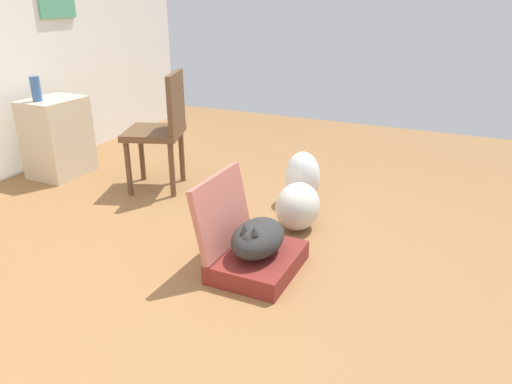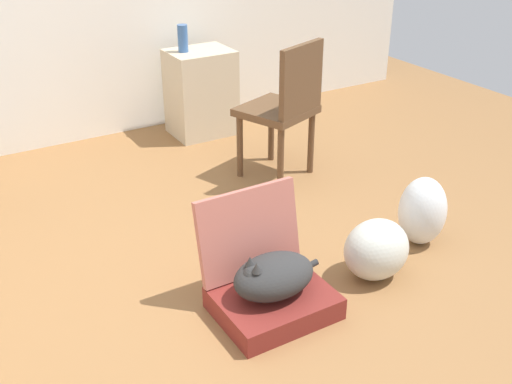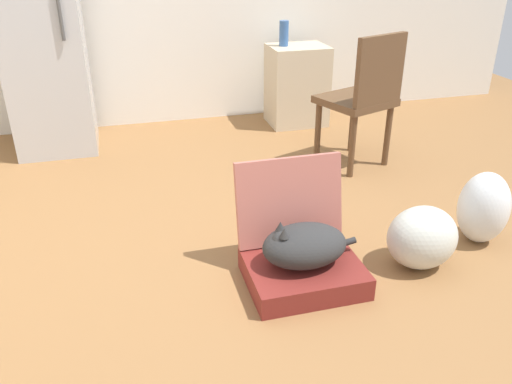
% 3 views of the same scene
% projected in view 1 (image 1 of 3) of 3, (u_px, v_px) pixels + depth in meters
% --- Properties ---
extents(ground_plane, '(7.68, 7.68, 0.00)m').
position_uv_depth(ground_plane, '(181.00, 267.00, 2.91)').
color(ground_plane, olive).
rests_on(ground_plane, ground).
extents(suitcase_base, '(0.54, 0.44, 0.11)m').
position_uv_depth(suitcase_base, '(258.00, 262.00, 2.85)').
color(suitcase_base, maroon).
rests_on(suitcase_base, ground).
extents(suitcase_lid, '(0.54, 0.12, 0.44)m').
position_uv_depth(suitcase_lid, '(222.00, 212.00, 2.84)').
color(suitcase_lid, '#B26356').
rests_on(suitcase_lid, suitcase_base).
extents(cat, '(0.49, 0.28, 0.23)m').
position_uv_depth(cat, '(258.00, 238.00, 2.79)').
color(cat, '#2D2D2D').
rests_on(cat, suitcase_base).
extents(plastic_bag_white, '(0.36, 0.30, 0.33)m').
position_uv_depth(plastic_bag_white, '(298.00, 206.00, 3.33)').
color(plastic_bag_white, silver).
rests_on(plastic_bag_white, ground).
extents(plastic_bag_clear, '(0.27, 0.27, 0.41)m').
position_uv_depth(plastic_bag_clear, '(302.00, 178.00, 3.73)').
color(plastic_bag_clear, silver).
rests_on(plastic_bag_clear, ground).
extents(side_table, '(0.49, 0.39, 0.68)m').
position_uv_depth(side_table, '(58.00, 137.00, 4.27)').
color(side_table, beige).
rests_on(side_table, ground).
extents(vase_tall, '(0.08, 0.08, 0.21)m').
position_uv_depth(vase_tall, '(36.00, 89.00, 4.01)').
color(vase_tall, '#38609E').
rests_on(vase_tall, side_table).
extents(chair, '(0.57, 0.56, 0.95)m').
position_uv_depth(chair, '(162.00, 127.00, 3.89)').
color(chair, brown).
rests_on(chair, ground).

